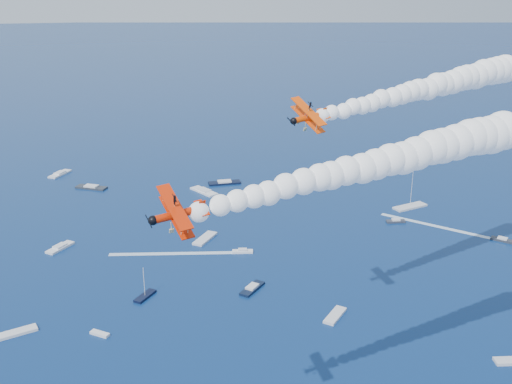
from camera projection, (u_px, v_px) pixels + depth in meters
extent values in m
cube|color=#2B303A|center=(502.00, 240.00, 199.19)|extent=(6.57, 6.64, 0.70)
cube|color=white|center=(243.00, 251.00, 191.11)|extent=(6.63, 3.07, 0.70)
cube|color=white|center=(100.00, 334.00, 148.13)|extent=(4.88, 4.21, 0.70)
cube|color=silver|center=(335.00, 315.00, 155.93)|extent=(8.01, 8.55, 0.70)
cube|color=#2A2F38|center=(91.00, 187.00, 246.91)|extent=(12.99, 9.40, 0.70)
cube|color=white|center=(60.00, 247.00, 193.84)|extent=(8.60, 9.59, 0.70)
cube|color=#303340|center=(396.00, 221.00, 213.86)|extent=(6.75, 2.83, 0.70)
cube|color=white|center=(204.00, 191.00, 242.62)|extent=(10.15, 13.38, 0.70)
cube|color=black|center=(224.00, 183.00, 252.28)|extent=(13.19, 4.47, 0.70)
cube|color=silver|center=(410.00, 207.00, 227.07)|extent=(13.98, 8.00, 0.70)
cube|color=black|center=(145.00, 296.00, 165.14)|extent=(6.37, 7.29, 0.70)
cube|color=white|center=(60.00, 174.00, 263.18)|extent=(9.32, 11.80, 0.70)
cube|color=silver|center=(205.00, 238.00, 200.34)|extent=(9.27, 11.02, 0.70)
cube|color=silver|center=(18.00, 332.00, 148.77)|extent=(9.43, 5.76, 0.70)
cube|color=black|center=(252.00, 288.00, 169.02)|extent=(8.28, 8.77, 0.70)
cube|color=white|center=(434.00, 226.00, 211.11)|extent=(28.01, 28.55, 0.04)
cube|color=white|center=(171.00, 254.00, 190.42)|extent=(37.81, 8.27, 0.04)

